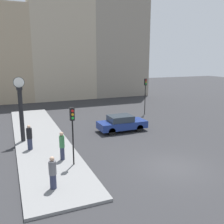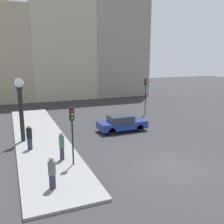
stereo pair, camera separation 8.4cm
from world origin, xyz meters
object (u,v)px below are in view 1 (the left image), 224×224
object	(u,v)px
street_clock	(21,110)
pedestrian_grey_jacket	(53,173)
traffic_light_far	(145,89)
traffic_light_near	(72,124)
pedestrian_green_hoodie	(62,146)
pedestrian_black_jacket	(29,137)
sedan_car	(122,123)

from	to	relation	value
street_clock	pedestrian_grey_jacket	bearing A→B (deg)	-83.75
pedestrian_grey_jacket	traffic_light_far	bearing A→B (deg)	45.95
traffic_light_near	pedestrian_green_hoodie	xyz separation A→B (m)	(-0.48, 0.97, -1.58)
pedestrian_green_hoodie	pedestrian_grey_jacket	xyz separation A→B (m)	(-1.16, -3.37, -0.10)
pedestrian_black_jacket	pedestrian_grey_jacket	world-z (taller)	pedestrian_black_jacket
pedestrian_green_hoodie	pedestrian_black_jacket	xyz separation A→B (m)	(-1.72, 2.67, -0.05)
street_clock	pedestrian_black_jacket	world-z (taller)	street_clock
sedan_car	traffic_light_far	world-z (taller)	traffic_light_far
traffic_light_far	street_clock	bearing A→B (deg)	-159.50
traffic_light_near	street_clock	size ratio (longest dim) A/B	0.71
pedestrian_green_hoodie	traffic_light_near	bearing A→B (deg)	-63.81
traffic_light_far	pedestrian_black_jacket	bearing A→B (deg)	-151.60
street_clock	pedestrian_green_hoodie	xyz separation A→B (m)	(2.05, -4.78, -1.48)
pedestrian_grey_jacket	sedan_car	bearing A→B (deg)	47.33
traffic_light_far	pedestrian_grey_jacket	world-z (taller)	traffic_light_far
traffic_light_near	pedestrian_grey_jacket	bearing A→B (deg)	-124.31
street_clock	pedestrian_black_jacket	size ratio (longest dim) A/B	2.78
pedestrian_black_jacket	pedestrian_grey_jacket	xyz separation A→B (m)	(0.56, -6.03, -0.05)
traffic_light_near	pedestrian_green_hoodie	bearing A→B (deg)	116.19
pedestrian_black_jacket	pedestrian_green_hoodie	bearing A→B (deg)	-57.18
street_clock	sedan_car	bearing A→B (deg)	-0.23
traffic_light_near	pedestrian_grey_jacket	distance (m)	3.35
pedestrian_black_jacket	pedestrian_grey_jacket	distance (m)	6.06
pedestrian_grey_jacket	pedestrian_green_hoodie	bearing A→B (deg)	71.06
sedan_car	traffic_light_near	world-z (taller)	traffic_light_near
traffic_light_near	street_clock	bearing A→B (deg)	113.69
traffic_light_far	pedestrian_green_hoodie	bearing A→B (deg)	-139.70
sedan_car	pedestrian_green_hoodie	world-z (taller)	pedestrian_green_hoodie
sedan_car	street_clock	size ratio (longest dim) A/B	0.88
pedestrian_green_hoodie	traffic_light_far	bearing A→B (deg)	40.30
traffic_light_near	pedestrian_black_jacket	size ratio (longest dim) A/B	1.97
traffic_light_far	pedestrian_black_jacket	xyz separation A→B (m)	(-13.43, -7.26, -1.92)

